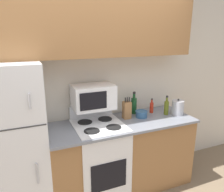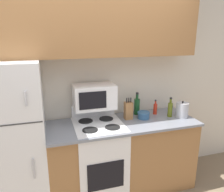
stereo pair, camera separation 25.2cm
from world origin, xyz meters
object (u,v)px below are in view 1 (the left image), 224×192
Objects in this scene: bottle_hot_sauce at (152,107)px; kettle at (178,108)px; stove at (99,159)px; microwave at (93,97)px; bowl at (141,114)px; refrigerator at (9,147)px; knife_block at (127,110)px; bottle_wine_green at (134,105)px; bottle_olive_oil at (166,107)px.

bottle_hot_sauce is 0.91× the size of kettle.
stove is 5.07× the size of kettle.
microwave reaches higher than bowl.
kettle is (2.07, -0.07, 0.17)m from refrigerator.
knife_block reaches higher than kettle.
kettle is at bearing -27.66° from bottle_wine_green.
microwave is 2.46× the size of bottle_hot_sauce.
refrigerator reaches higher than bottle_olive_oil.
knife_block is at bearing 168.57° from kettle.
refrigerator reaches higher than bottle_wine_green.
stove is at bearing -170.29° from bottle_hot_sauce.
microwave is 1.75× the size of knife_block.
bottle_hot_sauce is 0.67× the size of bottle_wine_green.
bottle_wine_green is (0.58, 0.21, 0.57)m from stove.
microwave is 0.48m from knife_block.
bottle_wine_green is at bearing 20.14° from stove.
kettle is (0.50, -0.10, 0.05)m from bowl.
bottle_hot_sauce is at bearing 135.55° from bottle_olive_oil.
refrigerator is 1.05m from stove.
bottle_olive_oil is at bearing -7.96° from microwave.
knife_block is 1.75× the size of bowl.
bottle_hot_sauce is 0.77× the size of bottle_olive_oil.
bottle_wine_green reaches higher than stove.
bottle_wine_green is at bearing 150.78° from bottle_olive_oil.
bottle_olive_oil is at bearing -29.22° from bottle_wine_green.
stove is at bearing -179.91° from bottle_olive_oil.
bottle_wine_green is at bearing 152.34° from kettle.
bottle_hot_sauce is at bearing 24.67° from bowl.
microwave is at bearing 172.38° from knife_block.
bottle_olive_oil reaches higher than bowl.
refrigerator is at bearing 178.10° from kettle.
kettle is at bearing -23.20° from bottle_olive_oil.
kettle reaches higher than bottle_hot_sauce.
bowl is at bearing 173.69° from bottle_olive_oil.
bottle_olive_oil is (0.36, -0.04, 0.06)m from bowl.
bottle_wine_green is 1.37× the size of kettle.
knife_block is 0.42m from bottle_hot_sauce.
microwave reaches higher than stove.
bowl is (0.19, -0.04, -0.07)m from knife_block.
knife_block is at bearing -7.62° from microwave.
microwave reaches higher than knife_block.
kettle is (0.52, -0.27, -0.02)m from bottle_wine_green.
refrigerator reaches higher than bottle_hot_sauce.
bowl is 0.62× the size of bottle_olive_oil.
bottle_olive_oil is at bearing 156.80° from kettle.
bottle_hot_sauce reaches higher than stove.
bottle_hot_sauce is 0.20m from bottle_olive_oil.
knife_block is (0.43, -0.06, -0.21)m from microwave.
bowl is 0.74× the size of kettle.
microwave is 1.89× the size of bottle_olive_oil.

